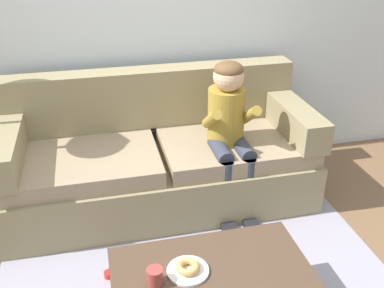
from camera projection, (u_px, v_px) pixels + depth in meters
ground at (194, 271)px, 2.71m from camera, size 10.00×10.00×0.00m
couch at (158, 159)px, 3.27m from camera, size 2.23×0.90×0.94m
coffee_table at (211, 275)px, 2.20m from camera, size 0.99×0.55×0.39m
person_child at (229, 124)px, 3.03m from camera, size 0.34×0.58×1.10m
plate at (188, 271)px, 2.16m from camera, size 0.21×0.21×0.01m
donut at (188, 267)px, 2.15m from camera, size 0.17×0.17×0.04m
mug at (155, 277)px, 2.08m from camera, size 0.08×0.08×0.09m
toy_controller at (123, 273)px, 2.66m from camera, size 0.23×0.09×0.05m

